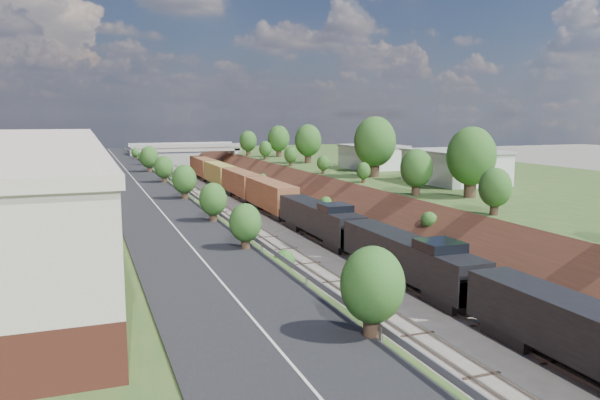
# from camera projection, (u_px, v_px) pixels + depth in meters

# --- Properties ---
(platform_right) EXTENTS (44.00, 180.00, 5.00)m
(platform_right) POSITION_uv_depth(u_px,v_px,m) (475.00, 191.00, 87.53)
(platform_right) COLOR #2F5222
(platform_right) RESTS_ON ground
(embankment_left) EXTENTS (10.00, 180.00, 10.00)m
(embankment_left) POSITION_uv_depth(u_px,v_px,m) (180.00, 227.00, 72.61)
(embankment_left) COLOR brown
(embankment_left) RESTS_ON ground
(embankment_right) EXTENTS (10.00, 180.00, 10.00)m
(embankment_right) POSITION_uv_depth(u_px,v_px,m) (341.00, 216.00, 80.25)
(embankment_right) COLOR brown
(embankment_right) RESTS_ON ground
(rail_left_track) EXTENTS (1.58, 180.00, 0.18)m
(rail_left_track) POSITION_uv_depth(u_px,v_px,m) (246.00, 222.00, 75.51)
(rail_left_track) COLOR gray
(rail_left_track) RESTS_ON ground
(rail_right_track) EXTENTS (1.58, 180.00, 0.18)m
(rail_right_track) POSITION_uv_depth(u_px,v_px,m) (284.00, 219.00, 77.32)
(rail_right_track) COLOR gray
(rail_right_track) RESTS_ON ground
(road) EXTENTS (8.00, 180.00, 0.10)m
(road) POSITION_uv_depth(u_px,v_px,m) (141.00, 188.00, 70.31)
(road) COLOR black
(road) RESTS_ON platform_left
(guardrail) EXTENTS (0.10, 171.00, 0.70)m
(guardrail) POSITION_uv_depth(u_px,v_px,m) (176.00, 183.00, 71.48)
(guardrail) COLOR #99999E
(guardrail) RESTS_ON platform_left
(commercial_building) EXTENTS (14.30, 62.30, 7.00)m
(commercial_building) POSITION_uv_depth(u_px,v_px,m) (1.00, 185.00, 45.08)
(commercial_building) COLOR brown
(commercial_building) RESTS_ON platform_left
(overpass) EXTENTS (24.50, 8.30, 7.40)m
(overpass) POSITION_uv_depth(u_px,v_px,m) (184.00, 154.00, 133.15)
(overpass) COLOR gray
(overpass) RESTS_ON ground
(white_building_near) EXTENTS (9.00, 12.00, 4.00)m
(white_building_near) POSITION_uv_depth(u_px,v_px,m) (455.00, 168.00, 76.16)
(white_building_near) COLOR silver
(white_building_near) RESTS_ON platform_right
(white_building_far) EXTENTS (8.00, 10.00, 3.60)m
(white_building_far) POSITION_uv_depth(u_px,v_px,m) (373.00, 158.00, 96.40)
(white_building_far) COLOR silver
(white_building_far) RESTS_ON platform_right
(tree_right_large) EXTENTS (5.25, 5.25, 7.61)m
(tree_right_large) POSITION_uv_depth(u_px,v_px,m) (471.00, 157.00, 62.44)
(tree_right_large) COLOR #473323
(tree_right_large) RESTS_ON platform_right
(tree_left_crest) EXTENTS (2.45, 2.45, 3.55)m
(tree_left_crest) POSITION_uv_depth(u_px,v_px,m) (273.00, 232.00, 34.25)
(tree_left_crest) COLOR #473323
(tree_left_crest) RESTS_ON platform_left
(freight_train) EXTENTS (3.03, 121.96, 4.55)m
(freight_train) POSITION_uv_depth(u_px,v_px,m) (275.00, 197.00, 80.26)
(freight_train) COLOR black
(freight_train) RESTS_ON ground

